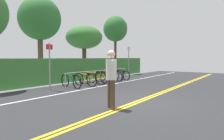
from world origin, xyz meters
TOP-DOWN VIEW (x-y plane):
  - ground_plane at (0.00, 0.00)m, footprint 32.47×11.27m
  - centre_line_yellow_inner at (0.00, -0.08)m, footprint 29.22×0.10m
  - centre_line_yellow_outer at (0.00, 0.08)m, footprint 29.22×0.10m
  - bike_lane_stripe_white at (0.00, 3.39)m, footprint 29.22×0.12m
  - bike_rack at (3.50, 4.25)m, footprint 5.63×0.05m
  - bicycle_0 at (1.17, 4.34)m, footprint 0.48×1.76m
  - bicycle_1 at (2.04, 4.16)m, footprint 0.46×1.72m
  - bicycle_2 at (2.79, 4.26)m, footprint 0.69×1.68m
  - bicycle_3 at (3.45, 4.39)m, footprint 0.57×1.63m
  - bicycle_4 at (4.19, 4.18)m, footprint 0.68×1.75m
  - bicycle_5 at (5.08, 4.39)m, footprint 0.53×1.82m
  - bicycle_6 at (5.78, 4.26)m, footprint 0.56×1.69m
  - pedestrian at (-1.13, 0.22)m, footprint 0.34×0.41m
  - sign_post_near at (0.01, 4.51)m, footprint 0.36×0.06m
  - sign_post_far at (6.60, 4.13)m, footprint 0.36×0.06m
  - hedge_backdrop at (5.00, 6.57)m, footprint 14.58×0.93m
  - tree_mid at (2.54, 8.68)m, footprint 2.80×2.80m
  - tree_far_right at (6.82, 8.62)m, footprint 3.08×3.08m
  - tree_extra at (10.18, 7.69)m, footprint 2.28×2.28m

SIDE VIEW (x-z plane):
  - ground_plane at x=0.00m, z-range -0.05..0.00m
  - centre_line_yellow_inner at x=0.00m, z-range 0.00..0.00m
  - centre_line_yellow_outer at x=0.00m, z-range 0.00..0.00m
  - bike_lane_stripe_white at x=0.00m, z-range 0.00..0.00m
  - bicycle_6 at x=5.78m, z-range -0.02..0.69m
  - bicycle_0 at x=1.17m, z-range -0.02..0.71m
  - bicycle_3 at x=3.45m, z-range -0.02..0.71m
  - bicycle_1 at x=2.04m, z-range -0.02..0.72m
  - bicycle_4 at x=4.19m, z-range -0.02..0.74m
  - bicycle_2 at x=2.79m, z-range -0.02..0.75m
  - bicycle_5 at x=5.08m, z-range -0.02..0.76m
  - bike_rack at x=3.50m, z-range 0.19..0.97m
  - hedge_backdrop at x=5.00m, z-range 0.00..1.48m
  - pedestrian at x=-1.13m, z-range 0.14..1.87m
  - sign_post_near at x=0.01m, z-range 0.23..2.42m
  - sign_post_far at x=6.60m, z-range 0.23..2.56m
  - tree_far_right at x=6.82m, z-range 1.10..5.32m
  - tree_mid at x=2.54m, z-range 1.31..6.90m
  - tree_extra at x=10.18m, z-range 1.49..6.97m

